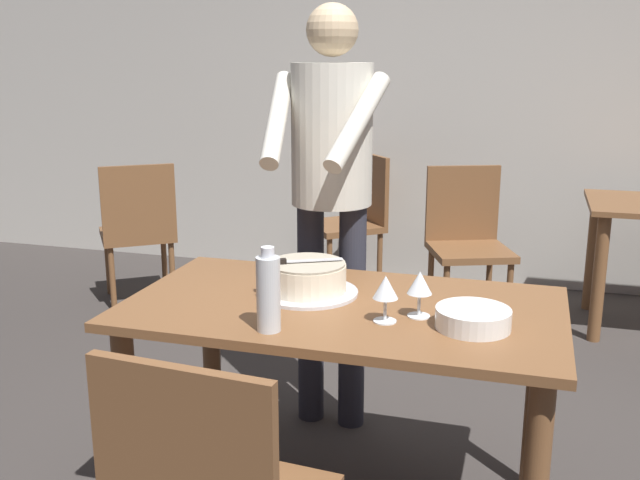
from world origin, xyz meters
name	(u,v)px	position (x,y,z in m)	size (l,w,h in m)	color
back_wall	(452,84)	(0.00, 2.86, 1.35)	(10.00, 0.12, 2.70)	#BCB7AD
main_dining_table	(343,341)	(0.00, 0.00, 0.62)	(1.39, 0.78, 0.75)	brown
cake_on_platter	(307,279)	(-0.14, 0.06, 0.80)	(0.34, 0.34, 0.11)	silver
cake_knife	(286,262)	(-0.20, 0.03, 0.87)	(0.25, 0.14, 0.02)	silver
plate_stack	(473,318)	(0.42, -0.10, 0.78)	(0.22, 0.22, 0.06)	white
wine_glass_near	(420,284)	(0.25, -0.05, 0.85)	(0.08, 0.08, 0.14)	silver
wine_glass_far	(386,289)	(0.16, -0.12, 0.85)	(0.08, 0.08, 0.14)	silver
water_bottle	(268,293)	(-0.15, -0.29, 0.86)	(0.07, 0.07, 0.25)	silver
person_cutting_cake	(331,173)	(-0.21, 0.60, 1.08)	(0.47, 0.56, 1.72)	#2D2D38
background_chair_1	(138,228)	(-1.78, 1.75, 0.49)	(0.62, 0.62, 0.90)	brown
background_chair_2	(354,216)	(-0.57, 2.46, 0.49)	(0.62, 0.62, 0.90)	brown
background_chair_3	(467,238)	(0.21, 2.06, 0.49)	(0.57, 0.57, 0.90)	brown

